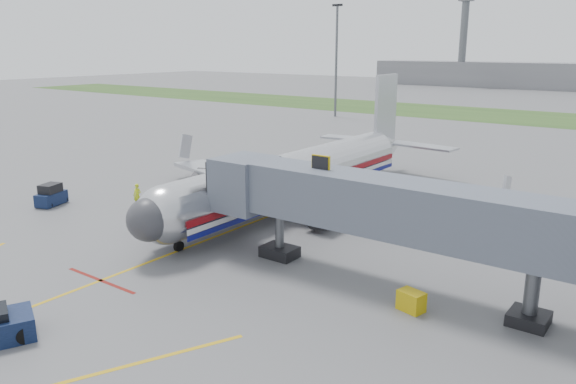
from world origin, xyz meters
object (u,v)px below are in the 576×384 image
Objects in this scene: belt_loader at (191,188)px; baggage_tug at (51,196)px; ramp_worker at (137,195)px; airliner at (297,175)px.

baggage_tug is at bearing -124.87° from belt_loader.
baggage_tug is 1.49× the size of ramp_worker.
airliner is 8.66× the size of belt_loader.
ramp_worker is at bearing -142.31° from airliner.
baggage_tug is (-16.71, -12.04, -1.84)m from airliner.
airliner is at bearing 35.77° from baggage_tug.
belt_loader is 5.68m from ramp_worker.
ramp_worker reaches higher than belt_loader.
airliner reaches higher than belt_loader.
ramp_worker is at bearing -94.48° from belt_loader.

